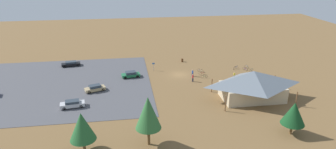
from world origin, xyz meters
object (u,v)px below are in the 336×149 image
object	(u,v)px
bicycle_green_near_porch	(204,77)
bicycle_silver_front_row	(247,67)
pine_far_west	(294,113)
car_black_aisle_side	(71,64)
bicycle_red_by_bin	(202,73)
visitor_near_lot	(193,73)
bike_pavilion	(253,83)
pine_midwest	(82,126)
visitor_at_bikes	(234,75)
bicycle_blue_near_sign	(236,68)
car_tan_far_end	(95,88)
bicycle_purple_lone_west	(245,69)
car_green_inner_stall	(131,74)
lot_sign	(153,65)
pine_east	(148,113)
bicycle_teal_yard_center	(251,71)
trash_bin	(182,60)
car_silver_near_entry	(72,104)
bicycle_white_yard_front	(200,70)
visitor_by_pavilion	(193,78)

from	to	relation	value
bicycle_green_near_porch	bicycle_silver_front_row	bearing A→B (deg)	-157.93
pine_far_west	bicycle_green_near_porch	world-z (taller)	pine_far_west
bicycle_silver_front_row	car_black_aisle_side	world-z (taller)	car_black_aisle_side
bicycle_red_by_bin	visitor_near_lot	size ratio (longest dim) A/B	1.01
car_black_aisle_side	bike_pavilion	bearing A→B (deg)	146.19
pine_midwest	visitor_at_bikes	distance (m)	40.17
bicycle_blue_near_sign	car_tan_far_end	bearing A→B (deg)	14.62
bicycle_purple_lone_west	car_green_inner_stall	world-z (taller)	car_green_inner_stall
pine_midwest	car_black_aisle_side	size ratio (longest dim) A/B	1.24
lot_sign	bicycle_green_near_porch	bearing A→B (deg)	148.86
pine_east	bicycle_red_by_bin	world-z (taller)	pine_east
bicycle_teal_yard_center	car_green_inner_stall	world-z (taller)	car_green_inner_stall
lot_sign	visitor_at_bikes	size ratio (longest dim) A/B	1.36
car_black_aisle_side	lot_sign	bearing A→B (deg)	162.38
trash_bin	car_silver_near_entry	size ratio (longest dim) A/B	0.19
bicycle_white_yard_front	visitor_by_pavilion	distance (m)	6.97
trash_bin	visitor_at_bikes	world-z (taller)	visitor_at_bikes
bicycle_green_near_porch	visitor_at_bikes	distance (m)	7.03
lot_sign	car_green_inner_stall	distance (m)	6.99
trash_bin	bicycle_teal_yard_center	distance (m)	18.75
bicycle_silver_front_row	visitor_by_pavilion	world-z (taller)	visitor_by_pavilion
car_tan_far_end	bicycle_silver_front_row	bearing A→B (deg)	-166.26
bicycle_green_near_porch	visitor_by_pavilion	size ratio (longest dim) A/B	0.89
bike_pavilion	bicycle_red_by_bin	size ratio (longest dim) A/B	8.39
bicycle_red_by_bin	bicycle_purple_lone_west	bearing A→B (deg)	-172.48
pine_far_west	bicycle_purple_lone_west	world-z (taller)	pine_far_west
bicycle_blue_near_sign	visitor_at_bikes	size ratio (longest dim) A/B	0.98
pine_far_west	bicycle_purple_lone_west	size ratio (longest dim) A/B	3.72
visitor_by_pavilion	car_silver_near_entry	bearing A→B (deg)	20.29
trash_bin	bicycle_red_by_bin	size ratio (longest dim) A/B	0.53
trash_bin	bicycle_teal_yard_center	world-z (taller)	trash_bin
visitor_near_lot	car_silver_near_entry	bearing A→B (deg)	25.88
car_silver_near_entry	car_black_aisle_side	world-z (taller)	car_silver_near_entry
bike_pavilion	bicycle_blue_near_sign	distance (m)	17.98
car_tan_far_end	bicycle_red_by_bin	bearing A→B (deg)	-166.02
car_green_inner_stall	bicycle_teal_yard_center	bearing A→B (deg)	178.49
pine_east	bicycle_red_by_bin	xyz separation A→B (m)	(-15.46, -27.63, -4.96)
pine_east	bicycle_green_near_porch	distance (m)	30.20
bicycle_silver_front_row	visitor_near_lot	size ratio (longest dim) A/B	1.05
bicycle_purple_lone_west	bicycle_green_near_porch	size ratio (longest dim) A/B	0.91
car_black_aisle_side	visitor_by_pavilion	distance (m)	33.03
bike_pavilion	bicycle_white_yard_front	bearing A→B (deg)	-69.37
trash_bin	bicycle_green_near_porch	world-z (taller)	trash_bin
bicycle_silver_front_row	car_green_inner_stall	size ratio (longest dim) A/B	0.39
visitor_near_lot	visitor_by_pavilion	size ratio (longest dim) A/B	0.92
car_silver_near_entry	visitor_at_bikes	bearing A→B (deg)	-164.52
bicycle_white_yard_front	bicycle_teal_yard_center	bearing A→B (deg)	170.67
bicycle_green_near_porch	trash_bin	bearing A→B (deg)	-77.66
trash_bin	car_black_aisle_side	xyz separation A→B (m)	(29.66, -0.73, 0.23)
bicycle_purple_lone_west	car_black_aisle_side	world-z (taller)	car_black_aisle_side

